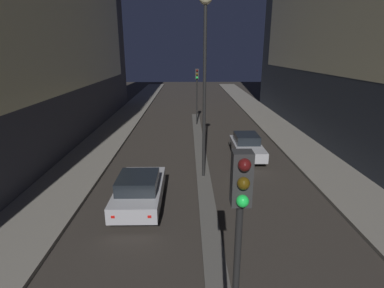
{
  "coord_description": "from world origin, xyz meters",
  "views": [
    {
      "loc": [
        -0.85,
        -1.38,
        6.55
      ],
      "look_at": [
        -0.55,
        18.05,
        0.5
      ],
      "focal_mm": 28.0,
      "sensor_mm": 36.0,
      "label": 1
    }
  ],
  "objects": [
    {
      "name": "traffic_light_mid",
      "position": [
        0.0,
        25.34,
        3.74
      ],
      "size": [
        0.32,
        0.42,
        4.96
      ],
      "color": "black",
      "rests_on": "median_strip"
    },
    {
      "name": "traffic_light_near",
      "position": [
        0.0,
        2.92,
        3.74
      ],
      "size": [
        0.32,
        0.42,
        4.96
      ],
      "color": "black",
      "rests_on": "median_strip"
    },
    {
      "name": "median_strip",
      "position": [
        0.0,
        15.5,
        0.06
      ],
      "size": [
        0.73,
        29.01,
        0.12
      ],
      "color": "#56544F",
      "rests_on": "ground"
    },
    {
      "name": "street_lamp",
      "position": [
        0.0,
        13.53,
        6.68
      ],
      "size": [
        0.61,
        0.61,
        9.05
      ],
      "color": "black",
      "rests_on": "median_strip"
    },
    {
      "name": "car_left_lane",
      "position": [
        -2.95,
        10.46,
        0.78
      ],
      "size": [
        1.93,
        4.24,
        1.54
      ],
      "color": "#B2B2B7",
      "rests_on": "ground"
    },
    {
      "name": "car_right_lane",
      "position": [
        2.95,
        16.79,
        0.74
      ],
      "size": [
        1.7,
        4.12,
        1.46
      ],
      "color": "#B2B2B7",
      "rests_on": "ground"
    }
  ]
}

